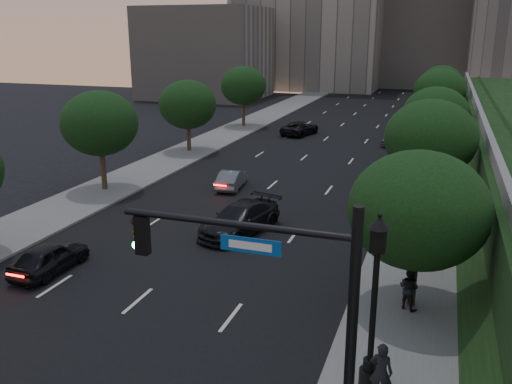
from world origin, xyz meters
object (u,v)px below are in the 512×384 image
at_px(pedestrian_c, 431,246).
at_px(sedan_near_left, 50,257).
at_px(pedestrian_b, 409,288).
at_px(sedan_near_right, 240,219).
at_px(traffic_signal_mast, 302,343).
at_px(sedan_mid_left, 232,179).
at_px(street_lamp, 373,311).
at_px(sedan_far_right, 395,138).
at_px(pedestrian_a, 381,372).
at_px(sedan_far_left, 300,128).

bearing_deg(pedestrian_c, sedan_near_left, -13.24).
bearing_deg(pedestrian_b, sedan_near_right, -3.93).
bearing_deg(traffic_signal_mast, pedestrian_b, 78.25).
bearing_deg(pedestrian_b, sedan_mid_left, -18.62).
relative_size(traffic_signal_mast, pedestrian_c, 3.68).
height_order(street_lamp, sedan_far_right, street_lamp).
bearing_deg(pedestrian_a, street_lamp, -49.94).
distance_m(sedan_near_left, sedan_far_left, 36.19).
xyz_separation_m(sedan_mid_left, pedestrian_a, (12.27, -19.54, 0.41)).
distance_m(traffic_signal_mast, sedan_mid_left, 25.47).
distance_m(sedan_near_right, sedan_far_right, 27.06).
bearing_deg(pedestrian_c, sedan_near_right, -41.80).
distance_m(sedan_far_right, pedestrian_b, 32.46).
distance_m(sedan_near_left, sedan_far_right, 35.81).
height_order(sedan_mid_left, sedan_far_right, sedan_far_right).
height_order(sedan_far_left, sedan_near_right, sedan_near_right).
xyz_separation_m(sedan_near_left, pedestrian_c, (16.02, 5.84, 0.41)).
bearing_deg(traffic_signal_mast, pedestrian_a, 65.54).
bearing_deg(pedestrian_c, street_lamp, 48.32).
xyz_separation_m(street_lamp, pedestrian_a, (0.38, -0.52, -1.58)).
relative_size(sedan_far_left, pedestrian_c, 2.66).
height_order(sedan_far_left, sedan_far_right, sedan_far_left).
bearing_deg(pedestrian_a, sedan_far_right, -81.53).
bearing_deg(sedan_mid_left, traffic_signal_mast, 108.41).
bearing_deg(street_lamp, traffic_signal_mast, -106.53).
distance_m(traffic_signal_mast, sedan_near_right, 16.82).
xyz_separation_m(street_lamp, sedan_mid_left, (-11.89, 19.03, -1.99)).
bearing_deg(sedan_near_left, pedestrian_c, -158.96).
height_order(sedan_far_left, pedestrian_b, pedestrian_b).
bearing_deg(street_lamp, sedan_near_left, 165.46).
relative_size(sedan_mid_left, sedan_near_right, 0.71).
bearing_deg(sedan_mid_left, sedan_far_left, -95.03).
bearing_deg(sedan_near_left, sedan_far_right, -108.47).
relative_size(sedan_near_right, sedan_far_right, 1.35).
bearing_deg(pedestrian_b, sedan_far_left, -40.26).
relative_size(sedan_near_left, sedan_near_right, 0.73).
xyz_separation_m(pedestrian_a, pedestrian_b, (0.38, 5.79, -0.06)).
bearing_deg(pedestrian_a, pedestrian_c, -91.98).
distance_m(sedan_near_left, sedan_near_right, 9.65).
distance_m(sedan_far_right, pedestrian_c, 28.22).
bearing_deg(sedan_near_right, street_lamp, -38.20).
height_order(traffic_signal_mast, sedan_near_right, traffic_signal_mast).
xyz_separation_m(sedan_far_right, pedestrian_c, (4.08, -27.92, 0.41)).
relative_size(sedan_near_left, pedestrian_b, 2.39).
bearing_deg(sedan_far_left, street_lamp, 121.32).
height_order(street_lamp, sedan_mid_left, street_lamp).
height_order(sedan_far_right, pedestrian_b, pedestrian_b).
xyz_separation_m(street_lamp, pedestrian_c, (1.42, 9.63, -1.53)).
relative_size(sedan_near_left, pedestrian_c, 2.12).
bearing_deg(sedan_far_right, sedan_far_left, -179.18).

